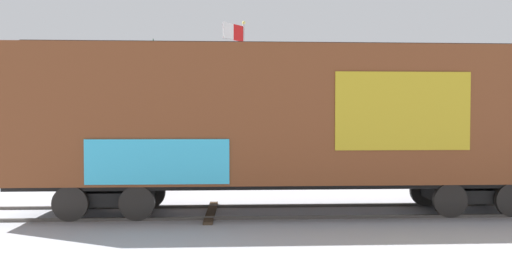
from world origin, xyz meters
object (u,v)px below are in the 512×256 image
object	(u,v)px
freight_car	(293,118)
parked_car_silver	(297,162)
flagpole	(240,74)
parked_car_black	(164,163)

from	to	relation	value
freight_car	parked_car_silver	world-z (taller)	freight_car
flagpole	parked_car_silver	bearing A→B (deg)	-56.59
flagpole	parked_car_black	world-z (taller)	flagpole
parked_car_silver	parked_car_black	bearing A→B (deg)	-178.52
freight_car	parked_car_silver	distance (m)	5.97
flagpole	parked_car_silver	distance (m)	5.89
freight_car	flagpole	bearing A→B (deg)	98.13
freight_car	flagpole	size ratio (longest dim) A/B	2.04
flagpole	freight_car	bearing A→B (deg)	-81.87
parked_car_black	parked_car_silver	world-z (taller)	parked_car_silver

